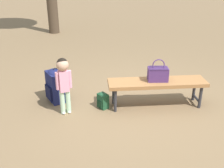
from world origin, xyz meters
TOP-DOWN VIEW (x-y plane):
  - ground_plane at (0.00, 0.00)m, footprint 40.00×40.00m
  - park_bench at (-0.41, -0.06)m, footprint 1.63×0.53m
  - handbag at (-0.41, -0.07)m, footprint 0.34×0.23m
  - child_standing at (1.09, -0.06)m, footprint 0.24×0.19m
  - backpack_large at (1.23, -0.53)m, footprint 0.39×0.43m
  - backpack_small at (0.48, -0.13)m, footprint 0.20×0.21m

SIDE VIEW (x-z plane):
  - ground_plane at x=0.00m, z-range 0.00..0.00m
  - backpack_small at x=0.48m, z-range 0.00..0.29m
  - backpack_large at x=1.23m, z-range 0.00..0.61m
  - park_bench at x=-0.41m, z-range 0.17..0.62m
  - handbag at x=-0.41m, z-range 0.39..0.76m
  - child_standing at x=1.09m, z-range 0.15..1.07m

